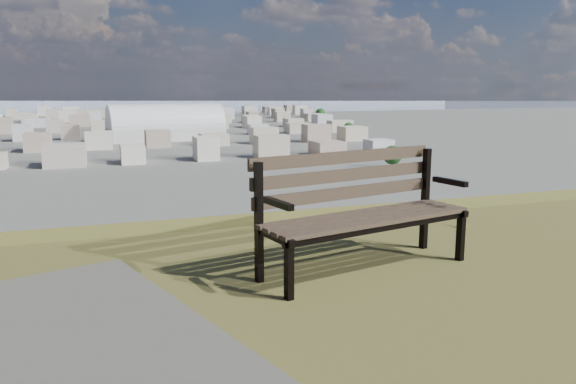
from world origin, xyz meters
name	(u,v)px	position (x,y,z in m)	size (l,w,h in m)	color
park_bench	(360,204)	(0.74, 2.35, 25.54)	(1.91, 0.98, 0.96)	#443827
arena	(166,129)	(31.46, 282.75, 5.48)	(57.45, 29.67, 23.25)	beige
city_blocks	(98,121)	(0.00, 394.44, 3.50)	(395.00, 361.00, 7.00)	#BCB1A5
city_trees	(46,128)	(-26.39, 319.00, 4.83)	(406.52, 387.20, 9.98)	#34201A
bay_water	(96,104)	(0.00, 900.00, 0.00)	(2400.00, 700.00, 0.12)	#8E9BB4
far_hills	(66,86)	(-60.92, 1402.93, 25.47)	(2050.00, 340.00, 60.00)	#9099B3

